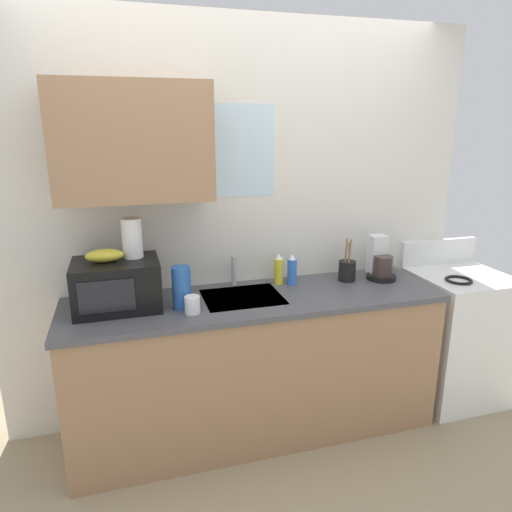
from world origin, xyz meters
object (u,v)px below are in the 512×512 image
object	(u,v)px
banana_bunch	(105,256)
paper_towel_roll	(132,238)
microwave	(117,285)
cereal_canister	(182,288)
mug_white	(192,305)
utensil_crock	(347,270)
coffee_maker	(380,263)
dish_soap_bottle_yellow	(279,270)
dish_soap_bottle_blue	(292,270)
stove_range	(455,335)

from	to	relation	value
banana_bunch	paper_towel_roll	xyz separation A→B (m)	(0.15, 0.05, 0.08)
microwave	cereal_canister	xyz separation A→B (m)	(0.34, -0.10, -0.02)
mug_white	utensil_crock	distance (m)	1.08
utensil_crock	microwave	bearing A→B (deg)	-177.15
mug_white	microwave	bearing A→B (deg)	153.81
coffee_maker	dish_soap_bottle_yellow	distance (m)	0.68
banana_bunch	dish_soap_bottle_yellow	distance (m)	1.06
banana_bunch	utensil_crock	world-z (taller)	banana_bunch
microwave	banana_bunch	world-z (taller)	banana_bunch
paper_towel_roll	mug_white	world-z (taller)	paper_towel_roll
dish_soap_bottle_yellow	cereal_canister	bearing A→B (deg)	-160.00
coffee_maker	dish_soap_bottle_yellow	size ratio (longest dim) A/B	1.40
banana_bunch	dish_soap_bottle_blue	xyz separation A→B (m)	(1.11, 0.10, -0.21)
dish_soap_bottle_blue	utensil_crock	distance (m)	0.37
stove_range	mug_white	bearing A→B (deg)	-175.58
stove_range	paper_towel_roll	distance (m)	2.29
stove_range	banana_bunch	xyz separation A→B (m)	(-2.29, 0.05, 0.75)
stove_range	paper_towel_roll	size ratio (longest dim) A/B	4.91
dish_soap_bottle_yellow	cereal_canister	xyz separation A→B (m)	(-0.64, -0.23, 0.03)
cereal_canister	mug_white	distance (m)	0.12
stove_range	banana_bunch	bearing A→B (deg)	178.84
mug_white	paper_towel_roll	bearing A→B (deg)	139.67
stove_range	cereal_canister	bearing A→B (deg)	-178.39
dish_soap_bottle_blue	stove_range	bearing A→B (deg)	-7.30
mug_white	dish_soap_bottle_blue	bearing A→B (deg)	23.43
banana_bunch	cereal_canister	world-z (taller)	banana_bunch
banana_bunch	dish_soap_bottle_yellow	bearing A→B (deg)	7.39
banana_bunch	cereal_canister	size ratio (longest dim) A/B	0.84
paper_towel_roll	coffee_maker	xyz separation A→B (m)	(1.56, 0.01, -0.28)
stove_range	dish_soap_bottle_blue	xyz separation A→B (m)	(-1.18, 0.15, 0.53)
banana_bunch	paper_towel_roll	bearing A→B (deg)	18.43
stove_range	mug_white	xyz separation A→B (m)	(-1.86, -0.14, 0.49)
cereal_canister	mug_white	xyz separation A→B (m)	(0.04, -0.09, -0.07)
dish_soap_bottle_blue	mug_white	size ratio (longest dim) A/B	2.09
stove_range	banana_bunch	size ratio (longest dim) A/B	5.40
paper_towel_roll	coffee_maker	world-z (taller)	paper_towel_roll
banana_bunch	coffee_maker	size ratio (longest dim) A/B	0.71
dish_soap_bottle_blue	utensil_crock	size ratio (longest dim) A/B	0.70
stove_range	utensil_crock	world-z (taller)	utensil_crock
dish_soap_bottle_blue	dish_soap_bottle_yellow	bearing A→B (deg)	159.59
microwave	dish_soap_bottle_blue	distance (m)	1.07
coffee_maker	utensil_crock	bearing A→B (deg)	177.15
cereal_canister	paper_towel_roll	bearing A→B (deg)	147.99
coffee_maker	mug_white	distance (m)	1.30
stove_range	cereal_canister	distance (m)	1.98
microwave	utensil_crock	xyz separation A→B (m)	(1.43, 0.07, -0.06)
microwave	utensil_crock	bearing A→B (deg)	2.85
utensil_crock	mug_white	bearing A→B (deg)	-166.07
dish_soap_bottle_blue	microwave	bearing A→B (deg)	-174.30
banana_bunch	coffee_maker	world-z (taller)	banana_bunch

